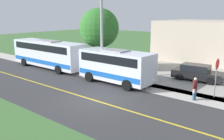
% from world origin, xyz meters
% --- Properties ---
extents(ground_plane, '(120.00, 120.00, 0.00)m').
position_xyz_m(ground_plane, '(0.00, 0.00, 0.00)').
color(ground_plane, '#3D6633').
extents(road_surface, '(8.00, 100.00, 0.01)m').
position_xyz_m(road_surface, '(0.00, 0.00, 0.00)').
color(road_surface, '#333335').
rests_on(road_surface, ground).
extents(sidewalk, '(2.40, 100.00, 0.01)m').
position_xyz_m(sidewalk, '(-5.20, 0.00, 0.00)').
color(sidewalk, '#B2ADA3').
rests_on(sidewalk, ground).
extents(parking_lot_surface, '(14.00, 36.00, 0.01)m').
position_xyz_m(parking_lot_surface, '(-12.40, 3.00, 0.00)').
color(parking_lot_surface, '#9E9991').
rests_on(parking_lot_surface, ground).
extents(road_centre_line, '(0.16, 100.00, 0.00)m').
position_xyz_m(road_centre_line, '(0.00, 0.00, 0.01)').
color(road_centre_line, gold).
rests_on(road_centre_line, ground).
extents(shuttle_bus_front, '(2.71, 6.91, 2.94)m').
position_xyz_m(shuttle_bus_front, '(-4.53, -1.74, 1.62)').
color(shuttle_bus_front, silver).
rests_on(shuttle_bus_front, ground).
extents(transit_bus_rear, '(2.62, 10.30, 3.11)m').
position_xyz_m(transit_bus_rear, '(-4.49, -11.39, 1.71)').
color(transit_bus_rear, silver).
rests_on(transit_bus_rear, ground).
extents(pedestrian_with_bags, '(0.72, 0.34, 1.64)m').
position_xyz_m(pedestrian_with_bags, '(-4.62, 5.33, 0.88)').
color(pedestrian_with_bags, '#335972').
rests_on(pedestrian_with_bags, ground).
extents(stop_sign, '(0.76, 0.07, 2.88)m').
position_xyz_m(stop_sign, '(-6.10, 6.25, 1.96)').
color(stop_sign, slate).
rests_on(stop_sign, ground).
extents(street_light_pole, '(1.97, 0.24, 8.89)m').
position_xyz_m(street_light_pole, '(-4.89, -3.83, 4.86)').
color(street_light_pole, '#9E9EA3').
rests_on(street_light_pole, ground).
extents(parked_car_near, '(2.30, 4.54, 1.45)m').
position_xyz_m(parked_car_near, '(-9.97, 3.41, 0.69)').
color(parked_car_near, black).
rests_on(parked_car_near, ground).
extents(tree_curbside, '(4.18, 4.18, 6.59)m').
position_xyz_m(tree_curbside, '(-7.40, -6.35, 4.49)').
color(tree_curbside, brown).
rests_on(tree_curbside, ground).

